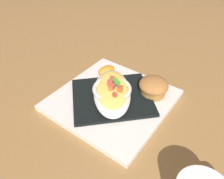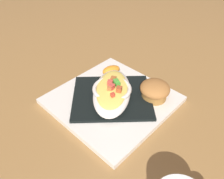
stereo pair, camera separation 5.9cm
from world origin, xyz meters
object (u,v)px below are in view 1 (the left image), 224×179
(gratin_dish, at_px, (112,90))
(square_plate, at_px, (112,100))
(orange_garnish, at_px, (106,71))
(muffin, at_px, (153,87))

(gratin_dish, bearing_deg, square_plate, -53.23)
(gratin_dish, bearing_deg, orange_garnish, -128.43)
(gratin_dish, relative_size, muffin, 2.62)
(gratin_dish, bearing_deg, muffin, 141.20)
(muffin, bearing_deg, orange_garnish, -83.96)
(muffin, height_order, orange_garnish, muffin)
(square_plate, bearing_deg, muffin, 141.19)
(square_plate, height_order, gratin_dish, gratin_dish)
(square_plate, distance_m, muffin, 0.12)
(gratin_dish, distance_m, orange_garnish, 0.12)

